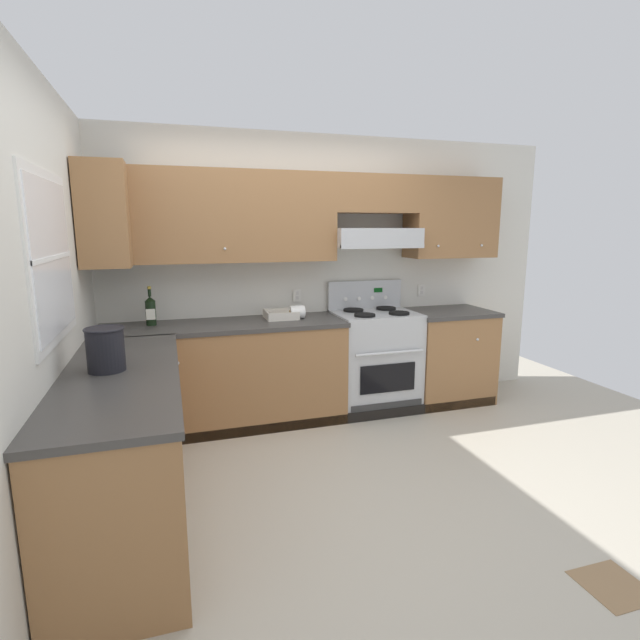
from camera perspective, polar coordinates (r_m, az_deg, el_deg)
ground_plane at (r=3.45m, az=1.06°, el=-18.86°), size 7.04×7.04×0.00m
floor_accent_tile at (r=3.03m, az=31.22°, el=-25.13°), size 0.30×0.30×0.01m
wall_back at (r=4.58m, az=-0.18°, el=7.94°), size 4.68×0.57×2.55m
wall_left at (r=3.16m, az=-28.93°, el=2.80°), size 0.47×4.00×2.55m
counter_back_run at (r=4.40m, az=-2.90°, el=-5.81°), size 3.60×0.65×0.91m
counter_left_run at (r=3.12m, az=-21.78°, el=-13.79°), size 0.63×1.91×0.91m
stove at (r=4.65m, az=6.44°, el=-4.60°), size 0.76×0.62×1.20m
wine_bottle at (r=4.26m, az=-19.30°, el=1.11°), size 0.08×0.09×0.33m
bowl at (r=4.35m, az=-4.61°, el=0.51°), size 0.28×0.27×0.07m
bucket at (r=2.99m, az=-23.91°, el=-3.07°), size 0.22×0.22×0.25m
paper_towel_roll at (r=4.32m, az=-2.73°, el=0.95°), size 0.13×0.12×0.12m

